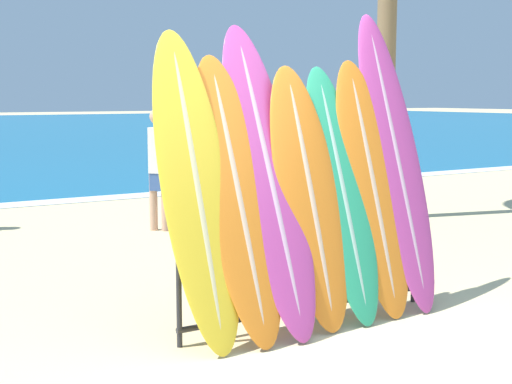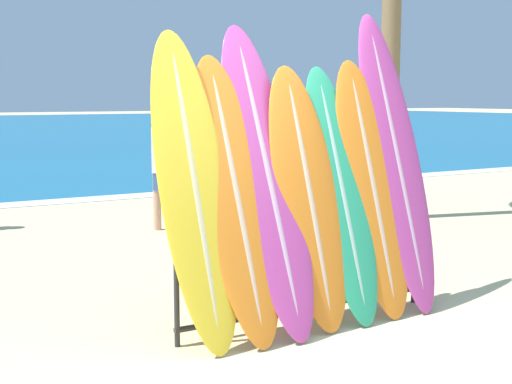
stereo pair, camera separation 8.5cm
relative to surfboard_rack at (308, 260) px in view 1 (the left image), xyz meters
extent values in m
plane|color=beige|center=(-0.23, -0.69, -0.50)|extent=(160.00, 160.00, 0.00)
cube|color=white|center=(-0.23, 7.47, -0.49)|extent=(120.00, 0.60, 0.01)
cylinder|color=#28282D|center=(-1.10, 0.00, -0.04)|extent=(0.04, 0.04, 0.92)
cylinder|color=#28282D|center=(1.10, 0.00, -0.04)|extent=(0.04, 0.04, 0.92)
cylinder|color=#28282D|center=(0.00, 0.00, 0.40)|extent=(2.25, 0.04, 0.04)
cylinder|color=#28282D|center=(0.00, 0.00, -0.38)|extent=(2.25, 0.04, 0.04)
ellipsoid|color=yellow|center=(-0.94, 0.05, 0.63)|extent=(0.53, 0.89, 2.26)
ellipsoid|color=beige|center=(-0.94, 0.05, 0.63)|extent=(0.10, 0.86, 2.17)
ellipsoid|color=orange|center=(-0.62, 0.03, 0.55)|extent=(0.54, 0.92, 2.09)
ellipsoid|color=beige|center=(-0.62, 0.03, 0.55)|extent=(0.10, 0.90, 2.01)
ellipsoid|color=#B23D8E|center=(-0.32, 0.08, 0.67)|extent=(0.54, 1.08, 2.34)
ellipsoid|color=#CAA1BE|center=(-0.32, 0.08, 0.67)|extent=(0.10, 1.05, 2.25)
ellipsoid|color=orange|center=(0.00, 0.00, 0.51)|extent=(0.56, 0.77, 2.02)
ellipsoid|color=beige|center=(0.00, 0.00, 0.51)|extent=(0.10, 0.75, 1.94)
ellipsoid|color=#289E70|center=(0.32, 0.01, 0.51)|extent=(0.50, 0.79, 2.01)
ellipsoid|color=#9AC3B3|center=(0.32, 0.01, 0.51)|extent=(0.09, 0.77, 1.94)
ellipsoid|color=orange|center=(0.64, 0.02, 0.54)|extent=(0.55, 0.74, 2.07)
ellipsoid|color=beige|center=(0.64, 0.02, 0.54)|extent=(0.10, 0.72, 1.99)
ellipsoid|color=#B23D8E|center=(0.95, 0.09, 0.74)|extent=(0.51, 0.91, 2.48)
ellipsoid|color=#CAA1BE|center=(0.95, 0.09, 0.74)|extent=(0.09, 0.88, 2.38)
cylinder|color=#846047|center=(2.38, 5.09, -0.12)|extent=(0.10, 0.10, 0.75)
cylinder|color=#846047|center=(2.27, 4.98, -0.12)|extent=(0.10, 0.10, 0.75)
cube|color=gold|center=(2.33, 5.03, 0.14)|extent=(0.24, 0.24, 0.22)
cube|color=#DB3842|center=(2.33, 5.03, 0.54)|extent=(0.26, 0.26, 0.58)
sphere|color=#846047|center=(2.33, 5.03, 0.97)|extent=(0.21, 0.21, 0.21)
cylinder|color=tan|center=(0.59, 4.13, -0.11)|extent=(0.11, 0.11, 0.76)
cylinder|color=tan|center=(0.47, 4.25, -0.11)|extent=(0.11, 0.11, 0.76)
cube|color=#385693|center=(0.53, 4.19, 0.15)|extent=(0.25, 0.25, 0.23)
cube|color=white|center=(0.53, 4.19, 0.57)|extent=(0.27, 0.27, 0.60)
sphere|color=tan|center=(0.53, 4.19, 1.01)|extent=(0.22, 0.22, 0.22)
cylinder|color=#A87A5B|center=(0.62, 2.24, -0.10)|extent=(0.11, 0.11, 0.79)
cylinder|color=#A87A5B|center=(0.79, 2.20, -0.10)|extent=(0.11, 0.11, 0.79)
cube|color=#282D38|center=(0.70, 2.22, 0.17)|extent=(0.25, 0.18, 0.24)
cube|color=#3370BC|center=(0.70, 2.22, 0.60)|extent=(0.27, 0.21, 0.62)
sphere|color=#A87A5B|center=(0.70, 2.22, 1.05)|extent=(0.22, 0.22, 0.22)
cylinder|color=brown|center=(3.70, 3.42, 2.14)|extent=(0.27, 0.27, 5.27)
camera|label=1|loc=(-3.11, -4.45, 1.26)|focal=50.00mm
camera|label=2|loc=(-3.04, -4.49, 1.26)|focal=50.00mm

